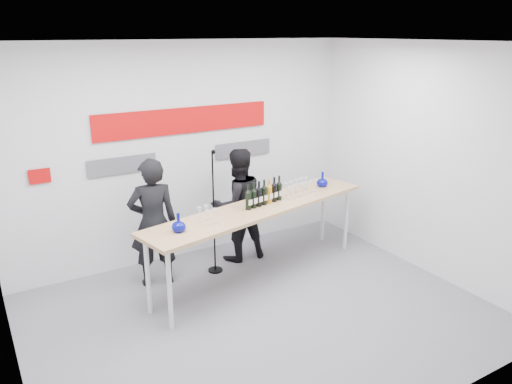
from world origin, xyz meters
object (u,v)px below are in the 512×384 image
tasting_table (260,212)px  presenter_right (238,205)px  presenter_left (153,223)px  mic_stand (215,236)px

tasting_table → presenter_right: (0.04, 0.66, -0.11)m
tasting_table → presenter_left: bearing=143.9°
presenter_left → presenter_right: (1.26, 0.11, -0.03)m
mic_stand → tasting_table: bearing=-25.2°
presenter_left → presenter_right: bearing=-163.9°
tasting_table → presenter_right: presenter_right is taller
presenter_right → tasting_table: bearing=89.2°
tasting_table → presenter_right: 0.67m
presenter_left → mic_stand: bearing=-176.2°
presenter_left → mic_stand: (0.79, -0.10, -0.31)m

